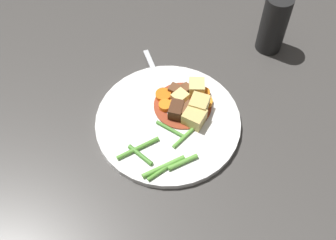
{
  "coord_description": "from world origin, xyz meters",
  "views": [
    {
      "loc": [
        -0.39,
        -0.2,
        0.64
      ],
      "look_at": [
        0.0,
        0.0,
        0.01
      ],
      "focal_mm": 44.85,
      "sensor_mm": 36.0,
      "label": 1
    }
  ],
  "objects": [
    {
      "name": "dinner_plate",
      "position": [
        0.0,
        0.0,
        0.01
      ],
      "size": [
        0.27,
        0.27,
        0.01
      ],
      "primitive_type": "cylinder",
      "color": "white",
      "rests_on": "ground_plane"
    },
    {
      "name": "potato_chunk_1",
      "position": [
        0.05,
        -0.0,
        0.02
      ],
      "size": [
        0.03,
        0.03,
        0.02
      ],
      "primitive_type": "cube",
      "rotation": [
        0.0,
        0.0,
        4.39
      ],
      "color": "#E5CC7A",
      "rests_on": "dinner_plate"
    },
    {
      "name": "carrot_slice_0",
      "position": [
        0.06,
        -0.04,
        0.02
      ],
      "size": [
        0.05,
        0.05,
        0.01
      ],
      "primitive_type": "cylinder",
      "rotation": [
        0.0,
        0.0,
        1.18
      ],
      "color": "orange",
      "rests_on": "dinner_plate"
    },
    {
      "name": "green_bean_0",
      "position": [
        -0.02,
        -0.01,
        0.02
      ],
      "size": [
        0.01,
        0.06,
        0.01
      ],
      "primitive_type": "cylinder",
      "rotation": [
        0.0,
        1.57,
        4.6
      ],
      "color": "#4C8E33",
      "rests_on": "dinner_plate"
    },
    {
      "name": "ground_plane",
      "position": [
        0.0,
        0.0,
        0.0
      ],
      "size": [
        3.0,
        3.0,
        0.0
      ],
      "primitive_type": "plane",
      "color": "#423F3D"
    },
    {
      "name": "carrot_slice_2",
      "position": [
        0.04,
        0.03,
        0.02
      ],
      "size": [
        0.03,
        0.03,
        0.01
      ],
      "primitive_type": "cylinder",
      "rotation": [
        0.0,
        0.0,
        1.39
      ],
      "color": "orange",
      "rests_on": "dinner_plate"
    },
    {
      "name": "potato_chunk_0",
      "position": [
        0.02,
        -0.04,
        0.03
      ],
      "size": [
        0.04,
        0.04,
        0.03
      ],
      "primitive_type": "cube",
      "rotation": [
        0.0,
        0.0,
        6.25
      ],
      "color": "#DBBC6B",
      "rests_on": "dinner_plate"
    },
    {
      "name": "stew_sauce",
      "position": [
        0.04,
        -0.01,
        0.01
      ],
      "size": [
        0.11,
        0.11,
        0.0
      ],
      "primitive_type": "cylinder",
      "color": "#93381E",
      "rests_on": "dinner_plate"
    },
    {
      "name": "carrot_slice_1",
      "position": [
        0.03,
        -0.0,
        0.02
      ],
      "size": [
        0.03,
        0.03,
        0.01
      ],
      "primitive_type": "cylinder",
      "rotation": [
        0.0,
        0.0,
        0.02
      ],
      "color": "orange",
      "rests_on": "dinner_plate"
    },
    {
      "name": "potato_chunk_3",
      "position": [
        0.05,
        -0.04,
        0.03
      ],
      "size": [
        0.04,
        0.04,
        0.03
      ],
      "primitive_type": "cube",
      "rotation": [
        0.0,
        0.0,
        3.26
      ],
      "color": "#DBBC6B",
      "rests_on": "dinner_plate"
    },
    {
      "name": "pepper_mill",
      "position": [
        0.27,
        -0.1,
        0.06
      ],
      "size": [
        0.05,
        0.05,
        0.13
      ],
      "primitive_type": "cylinder",
      "color": "black",
      "rests_on": "ground_plane"
    },
    {
      "name": "meat_chunk_3",
      "position": [
        0.02,
        -0.03,
        0.03
      ],
      "size": [
        0.04,
        0.03,
        0.02
      ],
      "primitive_type": "cube",
      "rotation": [
        0.0,
        0.0,
        6.07
      ],
      "color": "brown",
      "rests_on": "dinner_plate"
    },
    {
      "name": "meat_chunk_1",
      "position": [
        0.07,
        -0.0,
        0.02
      ],
      "size": [
        0.03,
        0.03,
        0.02
      ],
      "primitive_type": "cube",
      "rotation": [
        0.0,
        0.0,
        2.66
      ],
      "color": "brown",
      "rests_on": "dinner_plate"
    },
    {
      "name": "potato_chunk_2",
      "position": [
        0.08,
        -0.02,
        0.03
      ],
      "size": [
        0.04,
        0.04,
        0.03
      ],
      "primitive_type": "cube",
      "rotation": [
        0.0,
        0.0,
        2.01
      ],
      "color": "#E5CC7A",
      "rests_on": "dinner_plate"
    },
    {
      "name": "carrot_slice_3",
      "position": [
        0.02,
        0.02,
        0.02
      ],
      "size": [
        0.03,
        0.03,
        0.01
      ],
      "primitive_type": "cylinder",
      "rotation": [
        0.0,
        0.0,
        1.15
      ],
      "color": "orange",
      "rests_on": "dinner_plate"
    },
    {
      "name": "green_bean_4",
      "position": [
        -0.09,
        0.01,
        0.02
      ],
      "size": [
        0.02,
        0.05,
        0.01
      ],
      "primitive_type": "cylinder",
      "rotation": [
        0.0,
        1.57,
        4.46
      ],
      "color": "#4C8E33",
      "rests_on": "dinner_plate"
    },
    {
      "name": "green_bean_5",
      "position": [
        -0.08,
        0.02,
        0.02
      ],
      "size": [
        0.07,
        0.05,
        0.01
      ],
      "primitive_type": "cylinder",
      "rotation": [
        0.0,
        1.57,
        5.7
      ],
      "color": "#599E38",
      "rests_on": "dinner_plate"
    },
    {
      "name": "green_bean_6",
      "position": [
        -0.01,
        -0.05,
        0.02
      ],
      "size": [
        0.07,
        0.03,
        0.01
      ],
      "primitive_type": "cylinder",
      "rotation": [
        0.0,
        1.57,
        6.01
      ],
      "color": "#66AD42",
      "rests_on": "dinner_plate"
    },
    {
      "name": "meat_chunk_0",
      "position": [
        0.02,
        -0.01,
        0.03
      ],
      "size": [
        0.04,
        0.03,
        0.03
      ],
      "primitive_type": "cube",
      "rotation": [
        0.0,
        0.0,
        4.93
      ],
      "color": "#4C2B19",
      "rests_on": "dinner_plate"
    },
    {
      "name": "green_bean_3",
      "position": [
        -0.09,
        -0.04,
        0.02
      ],
      "size": [
        0.07,
        0.05,
        0.01
      ],
      "primitive_type": "cylinder",
      "rotation": [
        0.0,
        1.57,
        5.66
      ],
      "color": "#66AD42",
      "rests_on": "dinner_plate"
    },
    {
      "name": "meat_chunk_2",
      "position": [
        0.06,
        0.02,
        0.02
      ],
      "size": [
        0.02,
        0.02,
        0.02
      ],
      "primitive_type": "cube",
      "rotation": [
        0.0,
        0.0,
        4.68
      ],
      "color": "brown",
      "rests_on": "dinner_plate"
    },
    {
      "name": "green_bean_1",
      "position": [
        -0.1,
        -0.04,
        0.02
      ],
      "size": [
        0.06,
        0.03,
        0.01
      ],
      "primitive_type": "cylinder",
      "rotation": [
        0.0,
        1.57,
        5.83
      ],
      "color": "#599E38",
      "rests_on": "dinner_plate"
    },
    {
      "name": "carrot_slice_4",
      "position": [
        0.08,
        -0.03,
        0.02
      ],
      "size": [
        0.03,
        0.03,
        0.01
      ],
      "primitive_type": "cylinder",
      "rotation": [
        0.0,
        0.0,
        2.93
      ],
      "color": "orange",
      "rests_on": "dinner_plate"
    },
    {
      "name": "green_bean_2",
      "position": [
        -0.07,
        -0.06,
        0.02
      ],
      "size": [
        0.05,
        0.04,
        0.01
      ],
      "primitive_type": "cylinder",
      "rotation": [
        0.0,
        1.57,
        5.65
      ],
      "color": "#66AD42",
      "rests_on": "dinner_plate"
    },
    {
      "name": "fork",
      "position": [
        0.07,
        0.05,
        0.01
      ],
      "size": [
        0.13,
        0.14,
        0.0
      ],
      "color": "silver",
      "rests_on": "dinner_plate"
    }
  ]
}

